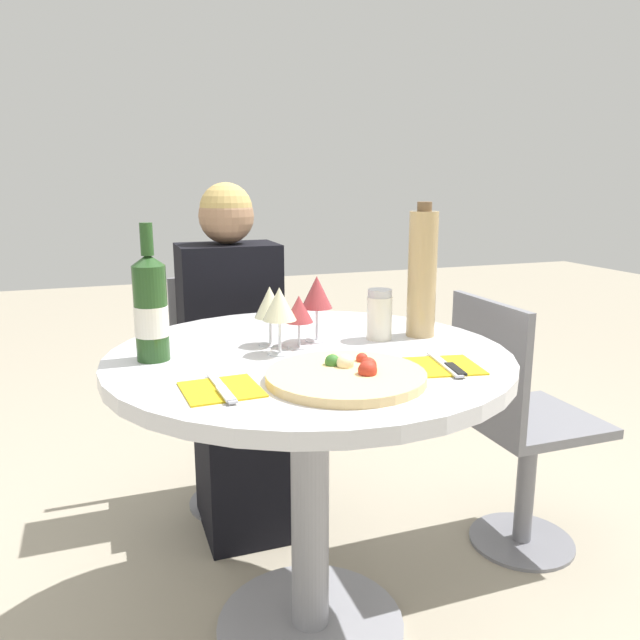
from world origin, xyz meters
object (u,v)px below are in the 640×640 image
(wine_bottle, at_px, (151,308))
(tall_carafe, at_px, (422,273))
(chair_behind_diner, at_px, (229,393))
(seated_diner, at_px, (236,373))
(pizza_large, at_px, (347,375))
(chair_empty_side, at_px, (515,428))
(dining_table, at_px, (310,417))

(wine_bottle, height_order, tall_carafe, tall_carafe)
(chair_behind_diner, relative_size, tall_carafe, 2.36)
(chair_behind_diner, relative_size, seated_diner, 0.71)
(pizza_large, bearing_deg, chair_empty_side, 27.52)
(chair_behind_diner, xyz_separation_m, wine_bottle, (-0.31, -0.73, 0.48))
(tall_carafe, bearing_deg, wine_bottle, 179.58)
(seated_diner, height_order, wine_bottle, seated_diner)
(seated_diner, height_order, tall_carafe, seated_diner)
(dining_table, height_order, seated_diner, seated_diner)
(chair_empty_side, xyz_separation_m, tall_carafe, (-0.41, -0.09, 0.53))
(chair_behind_diner, bearing_deg, wine_bottle, 66.62)
(seated_diner, distance_m, pizza_large, 0.92)
(pizza_large, distance_m, tall_carafe, 0.47)
(seated_diner, bearing_deg, chair_behind_diner, -90.00)
(dining_table, bearing_deg, chair_behind_diner, 93.42)
(chair_empty_side, bearing_deg, seated_diner, -122.57)
(seated_diner, relative_size, chair_empty_side, 1.41)
(pizza_large, bearing_deg, chair_behind_diner, 92.80)
(tall_carafe, bearing_deg, chair_empty_side, 12.97)
(seated_diner, xyz_separation_m, tall_carafe, (0.38, -0.60, 0.41))
(dining_table, bearing_deg, seated_diner, 94.13)
(dining_table, relative_size, chair_behind_diner, 1.17)
(dining_table, bearing_deg, chair_empty_side, 11.48)
(dining_table, xyz_separation_m, chair_empty_side, (0.74, 0.15, -0.19))
(chair_behind_diner, xyz_separation_m, seated_diner, (-0.00, -0.14, 0.12))
(chair_empty_side, distance_m, tall_carafe, 0.67)
(chair_behind_diner, bearing_deg, dining_table, 93.42)
(chair_empty_side, xyz_separation_m, pizza_large, (-0.74, -0.38, 0.37))
(seated_diner, relative_size, wine_bottle, 3.72)
(chair_empty_side, distance_m, pizza_large, 0.91)
(seated_diner, bearing_deg, chair_empty_side, 147.43)
(tall_carafe, bearing_deg, chair_behind_diner, 117.45)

